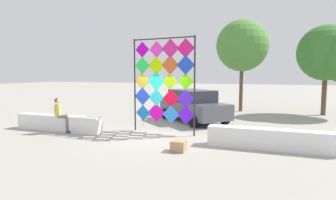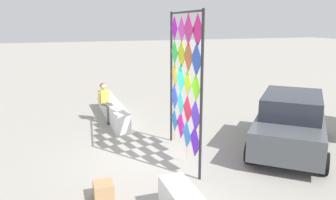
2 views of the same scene
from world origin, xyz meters
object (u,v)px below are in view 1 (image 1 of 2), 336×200
at_px(tree_far_right, 333,54).
at_px(tree_broadleaf, 242,45).
at_px(cardboard_box_large, 179,146).
at_px(kite_display_rack, 163,80).
at_px(seated_vendor, 61,112).
at_px(parked_car, 193,105).

bearing_deg(tree_far_right, tree_broadleaf, 176.26).
distance_m(cardboard_box_large, tree_far_right, 13.08).
bearing_deg(kite_display_rack, cardboard_box_large, -58.95).
height_order(tree_far_right, tree_broadleaf, tree_broadleaf).
height_order(seated_vendor, tree_far_right, tree_far_right).
relative_size(cardboard_box_large, tree_far_right, 0.09).
distance_m(parked_car, tree_far_right, 9.40).
bearing_deg(tree_far_right, parked_car, -147.12).
bearing_deg(cardboard_box_large, tree_broadleaf, 85.19).
height_order(kite_display_rack, tree_far_right, tree_far_right).
xyz_separation_m(cardboard_box_large, tree_broadleaf, (0.94, 11.18, 4.39)).
xyz_separation_m(seated_vendor, parked_car, (4.73, 4.98, -0.05)).
xyz_separation_m(kite_display_rack, tree_far_right, (7.95, 8.24, 1.46)).
height_order(kite_display_rack, tree_broadleaf, tree_broadleaf).
height_order(cardboard_box_large, tree_broadleaf, tree_broadleaf).
bearing_deg(parked_car, kite_display_rack, -97.53).
bearing_deg(parked_car, cardboard_box_large, -79.46).
xyz_separation_m(cardboard_box_large, tree_far_right, (6.39, 10.82, 3.63)).
distance_m(parked_car, cardboard_box_large, 6.12).
height_order(cardboard_box_large, tree_far_right, tree_far_right).
bearing_deg(tree_broadleaf, parked_car, -111.51).
height_order(parked_car, tree_far_right, tree_far_right).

